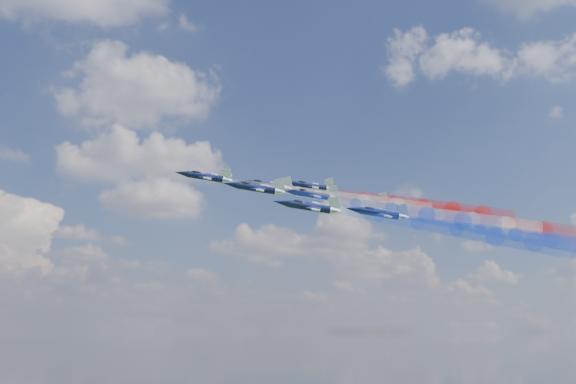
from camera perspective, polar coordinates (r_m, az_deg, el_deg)
name	(u,v)px	position (r m, az deg, el deg)	size (l,w,h in m)	color
jet_lead	(206,177)	(142.72, -6.76, 1.24)	(9.81, 12.26, 3.27)	black
trail_lead	(331,197)	(141.29, 3.51, -0.38)	(4.09, 40.72, 4.09)	white
jet_inner_left	(257,188)	(131.69, -2.59, 0.31)	(9.81, 12.26, 3.27)	black
trail_inner_left	(391,209)	(132.36, 8.47, -1.43)	(4.09, 40.72, 4.09)	blue
jet_inner_right	(267,185)	(148.92, -1.69, 0.54)	(9.81, 12.26, 3.27)	black
trail_inner_right	(387,204)	(149.68, 8.09, -1.00)	(4.09, 40.72, 4.09)	red
jet_outer_left	(310,207)	(121.39, 1.82, -1.23)	(9.81, 12.26, 3.27)	black
trail_outer_left	(456,230)	(124.30, 13.65, -3.06)	(4.09, 40.72, 4.09)	blue
jet_center_third	(312,195)	(140.71, 2.01, -0.23)	(9.81, 12.26, 3.27)	black
trail_center_third	(439,215)	(143.28, 12.25, -1.83)	(4.09, 40.72, 4.09)	white
jet_outer_right	(311,186)	(158.32, 1.89, 0.48)	(9.81, 12.26, 3.27)	black
trail_outer_right	(423,204)	(160.53, 11.02, -0.96)	(4.09, 40.72, 4.09)	red
jet_rear_left	(380,213)	(132.35, 7.54, -1.76)	(9.81, 12.26, 3.27)	black
trail_rear_left	(516,235)	(137.55, 18.16, -3.36)	(4.09, 40.72, 4.09)	blue
jet_rear_right	(364,201)	(151.68, 6.22, -0.72)	(9.81, 12.26, 3.27)	black
trail_rear_right	(482,219)	(155.94, 15.59, -2.17)	(4.09, 40.72, 4.09)	red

